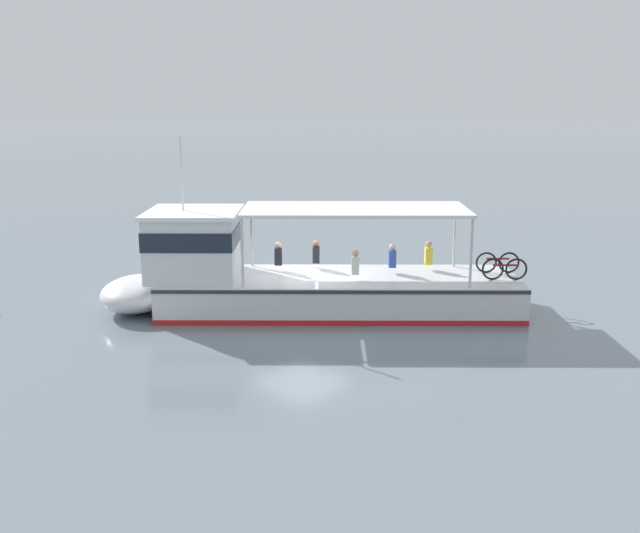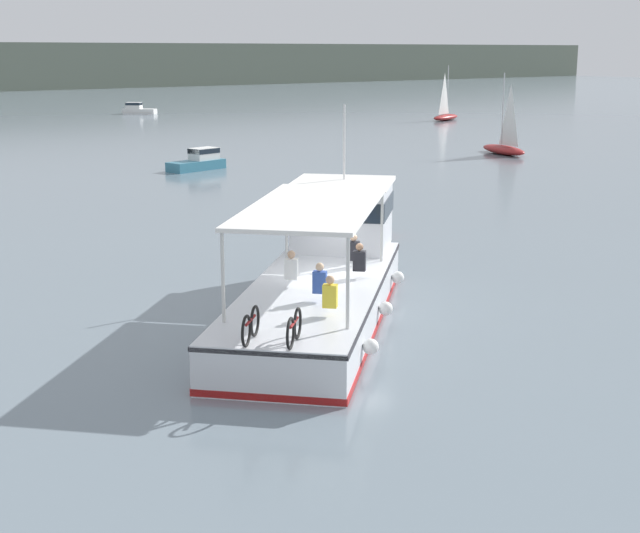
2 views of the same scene
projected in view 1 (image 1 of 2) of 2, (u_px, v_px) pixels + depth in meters
name	position (u px, v px, depth m)	size (l,w,h in m)	color
ground_plane	(302.00, 308.00, 22.85)	(400.00, 400.00, 0.00)	slate
ferry_main	(287.00, 279.00, 22.34)	(11.56, 10.74, 5.32)	silver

